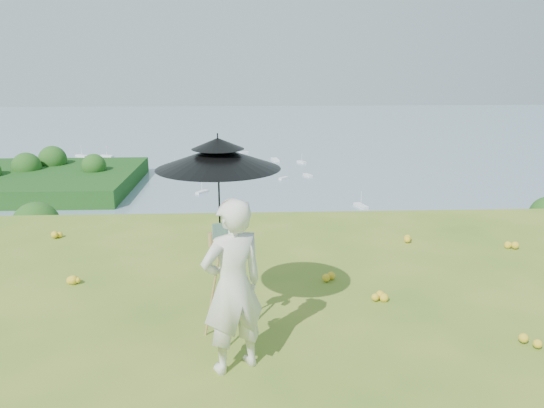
{
  "coord_description": "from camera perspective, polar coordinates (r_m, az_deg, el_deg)",
  "views": [
    {
      "loc": [
        -0.47,
        -4.16,
        3.2
      ],
      "look_at": [
        -0.09,
        3.92,
        1.02
      ],
      "focal_mm": 35.0,
      "sensor_mm": 36.0,
      "label": 1
    }
  ],
  "objects": [
    {
      "name": "moored_boats",
      "position": [
        169.65,
        -6.73,
        2.43
      ],
      "size": [
        140.0,
        140.0,
        0.7
      ],
      "primitive_type": null,
      "color": "white",
      "rests_on": "bay_water"
    },
    {
      "name": "bay_water",
      "position": [
        246.98,
        -2.6,
        6.4
      ],
      "size": [
        700.0,
        700.0,
        0.0
      ],
      "primitive_type": "plane",
      "color": "#779AAA",
      "rests_on": "ground"
    },
    {
      "name": "field_easel",
      "position": [
        6.19,
        -5.36,
        -8.4
      ],
      "size": [
        0.73,
        0.73,
        1.47
      ],
      "primitive_type": null,
      "rotation": [
        0.0,
        0.0,
        0.39
      ],
      "color": "#A37244",
      "rests_on": "ground"
    },
    {
      "name": "painter",
      "position": [
        5.56,
        -4.24,
        -8.85
      ],
      "size": [
        0.82,
        0.72,
        1.89
      ],
      "primitive_type": "imported",
      "rotation": [
        0.0,
        0.0,
        3.63
      ],
      "color": "white",
      "rests_on": "ground"
    },
    {
      "name": "harbor_town",
      "position": [
        85.65,
        -2.22,
        -7.37
      ],
      "size": [
        110.0,
        22.0,
        5.0
      ],
      "primitive_type": null,
      "color": "silver",
      "rests_on": "shoreline_tier"
    },
    {
      "name": "wildflowers",
      "position": [
        5.43,
        2.97,
        -20.21
      ],
      "size": [
        10.0,
        10.5,
        0.12
      ],
      "primitive_type": null,
      "color": "gold",
      "rests_on": "ground"
    },
    {
      "name": "painter_cap",
      "position": [
        5.26,
        -4.42,
        0.06
      ],
      "size": [
        0.24,
        0.26,
        0.1
      ],
      "primitive_type": null,
      "rotation": [
        0.0,
        0.0,
        0.35
      ],
      "color": "pink",
      "rests_on": "painter"
    },
    {
      "name": "slope_trees",
      "position": [
        43.18,
        -1.87,
        -9.85
      ],
      "size": [
        110.0,
        50.0,
        6.0
      ],
      "primitive_type": null,
      "color": "#214E17",
      "rests_on": "forest_slope"
    },
    {
      "name": "shoreline_tier",
      "position": [
        88.33,
        -2.18,
        -11.27
      ],
      "size": [
        170.0,
        28.0,
        8.0
      ],
      "primitive_type": "cube",
      "color": "gray",
      "rests_on": "bay_water"
    },
    {
      "name": "sun_umbrella",
      "position": [
        5.87,
        -5.73,
        1.57
      ],
      "size": [
        1.78,
        1.78,
        1.24
      ],
      "primitive_type": null,
      "rotation": [
        0.0,
        0.0,
        0.38
      ],
      "color": "black",
      "rests_on": "field_easel"
    }
  ]
}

